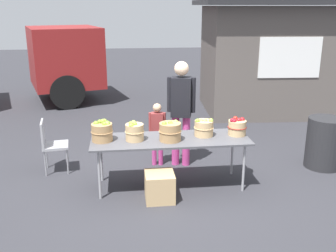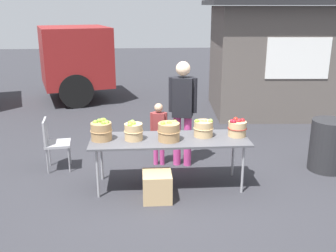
% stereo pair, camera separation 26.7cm
% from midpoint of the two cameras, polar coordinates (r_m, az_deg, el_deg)
% --- Properties ---
extents(ground_plane, '(40.00, 40.00, 0.00)m').
position_cam_midpoint_polar(ground_plane, '(5.96, -0.95, -8.70)').
color(ground_plane, '#2D2D33').
extents(market_table, '(2.30, 0.76, 0.75)m').
position_cam_midpoint_polar(market_table, '(5.68, -0.99, -2.25)').
color(market_table, '#4C4C51').
rests_on(market_table, ground).
extents(apple_basket_green_0, '(0.32, 0.32, 0.31)m').
position_cam_midpoint_polar(apple_basket_green_0, '(5.64, -10.96, -0.78)').
color(apple_basket_green_0, '#A87F51').
rests_on(apple_basket_green_0, market_table).
extents(apple_basket_green_1, '(0.28, 0.28, 0.30)m').
position_cam_midpoint_polar(apple_basket_green_1, '(5.59, -6.30, -0.84)').
color(apple_basket_green_1, tan).
rests_on(apple_basket_green_1, market_table).
extents(apple_basket_green_2, '(0.33, 0.33, 0.30)m').
position_cam_midpoint_polar(apple_basket_green_2, '(5.55, -1.07, -0.78)').
color(apple_basket_green_2, '#A87F51').
rests_on(apple_basket_green_2, market_table).
extents(apple_basket_green_3, '(0.30, 0.30, 0.28)m').
position_cam_midpoint_polar(apple_basket_green_3, '(5.77, 3.95, -0.27)').
color(apple_basket_green_3, tan).
rests_on(apple_basket_green_3, market_table).
extents(apple_basket_red_0, '(0.28, 0.28, 0.27)m').
position_cam_midpoint_polar(apple_basket_red_0, '(5.86, 8.81, -0.13)').
color(apple_basket_red_0, tan).
rests_on(apple_basket_red_0, market_table).
extents(vendor_adult, '(0.45, 0.31, 1.76)m').
position_cam_midpoint_polar(vendor_adult, '(6.37, 0.74, 2.99)').
color(vendor_adult, '#CC3F8C').
rests_on(vendor_adult, ground).
extents(child_customer, '(0.28, 0.16, 1.08)m').
position_cam_midpoint_polar(child_customer, '(6.48, -2.76, -0.49)').
color(child_customer, '#CC3F8C').
rests_on(child_customer, ground).
extents(food_kiosk, '(3.68, 3.12, 2.74)m').
position_cam_midpoint_polar(food_kiosk, '(10.23, 13.50, 9.91)').
color(food_kiosk, '#59514C').
rests_on(food_kiosk, ground).
extents(folding_chair, '(0.44, 0.44, 0.86)m').
position_cam_midpoint_polar(folding_chair, '(6.57, -17.94, -2.24)').
color(folding_chair, '#99999E').
rests_on(folding_chair, ground).
extents(trash_barrel, '(0.60, 0.60, 0.85)m').
position_cam_midpoint_polar(trash_barrel, '(6.92, 20.93, -2.32)').
color(trash_barrel, '#262628').
rests_on(trash_barrel, ground).
extents(produce_crate, '(0.40, 0.40, 0.40)m').
position_cam_midpoint_polar(produce_crate, '(5.47, -2.65, -8.87)').
color(produce_crate, tan).
rests_on(produce_crate, ground).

